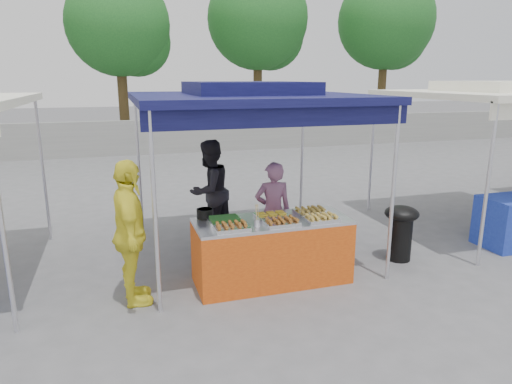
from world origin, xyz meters
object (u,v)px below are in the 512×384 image
object	(u,v)px
vendor_table	(272,251)
customer_person	(130,234)
cooking_pot	(205,214)
wok_burner	(401,228)
helper_man	(210,191)
vendor_woman	(273,212)

from	to	relation	value
vendor_table	customer_person	world-z (taller)	customer_person
cooking_pot	wok_burner	world-z (taller)	cooking_pot
helper_man	cooking_pot	bearing A→B (deg)	39.56
helper_man	customer_person	xyz separation A→B (m)	(-1.32, -1.91, 0.04)
wok_burner	helper_man	size ratio (longest dim) A/B	0.50
cooking_pot	vendor_table	bearing A→B (deg)	-21.45
vendor_table	vendor_woman	size ratio (longest dim) A/B	1.36
wok_burner	customer_person	bearing A→B (deg)	-175.76
vendor_table	wok_burner	bearing A→B (deg)	3.82
vendor_table	customer_person	xyz separation A→B (m)	(-1.77, -0.08, 0.44)
helper_man	vendor_woman	bearing A→B (deg)	85.42
cooking_pot	helper_man	world-z (taller)	helper_man
vendor_table	wok_burner	size ratio (longest dim) A/B	2.42
wok_burner	customer_person	world-z (taller)	customer_person
vendor_table	vendor_woman	world-z (taller)	vendor_woman
vendor_woman	customer_person	distance (m)	2.18
cooking_pot	customer_person	size ratio (longest dim) A/B	0.12
vendor_table	customer_person	bearing A→B (deg)	-177.47
wok_burner	vendor_woman	size ratio (longest dim) A/B	0.56
vendor_woman	wok_burner	bearing A→B (deg)	169.46
wok_burner	vendor_woman	distance (m)	1.89
wok_burner	cooking_pot	bearing A→B (deg)	177.36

